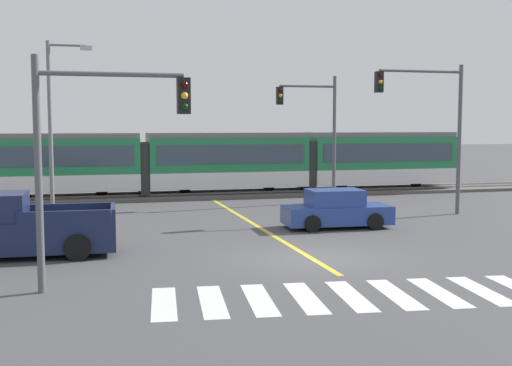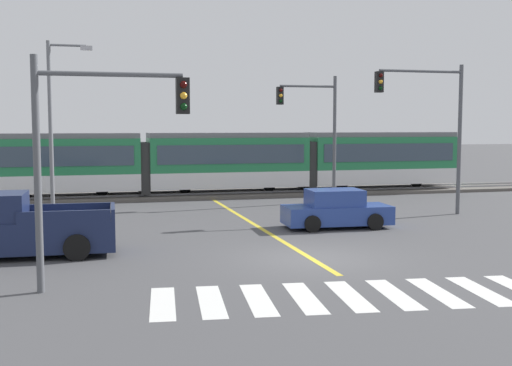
# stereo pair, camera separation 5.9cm
# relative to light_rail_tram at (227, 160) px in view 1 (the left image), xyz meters

# --- Properties ---
(ground_plane) EXTENTS (200.00, 200.00, 0.00)m
(ground_plane) POSITION_rel_light_rail_tram_xyz_m (-1.20, -17.67, -2.05)
(ground_plane) COLOR #474749
(track_bed) EXTENTS (120.00, 4.00, 0.18)m
(track_bed) POSITION_rel_light_rail_tram_xyz_m (-1.20, 0.01, -1.96)
(track_bed) COLOR #56514C
(track_bed) RESTS_ON ground
(rail_near) EXTENTS (120.00, 0.08, 0.10)m
(rail_near) POSITION_rel_light_rail_tram_xyz_m (-1.20, -0.71, -1.82)
(rail_near) COLOR #939399
(rail_near) RESTS_ON track_bed
(rail_far) EXTENTS (120.00, 0.08, 0.10)m
(rail_far) POSITION_rel_light_rail_tram_xyz_m (-1.20, 0.73, -1.82)
(rail_far) COLOR #939399
(rail_far) RESTS_ON track_bed
(light_rail_tram) EXTENTS (28.00, 2.64, 3.43)m
(light_rail_tram) POSITION_rel_light_rail_tram_xyz_m (0.00, 0.00, 0.00)
(light_rail_tram) COLOR silver
(light_rail_tram) RESTS_ON track_bed
(crosswalk_stripe_0) EXTENTS (0.87, 2.84, 0.01)m
(crosswalk_stripe_0) POSITION_rel_light_rail_tram_xyz_m (-6.12, -21.45, -2.04)
(crosswalk_stripe_0) COLOR silver
(crosswalk_stripe_0) RESTS_ON ground
(crosswalk_stripe_1) EXTENTS (0.87, 2.84, 0.01)m
(crosswalk_stripe_1) POSITION_rel_light_rail_tram_xyz_m (-5.03, -21.57, -2.04)
(crosswalk_stripe_1) COLOR silver
(crosswalk_stripe_1) RESTS_ON ground
(crosswalk_stripe_2) EXTENTS (0.87, 2.84, 0.01)m
(crosswalk_stripe_2) POSITION_rel_light_rail_tram_xyz_m (-3.93, -21.70, -2.04)
(crosswalk_stripe_2) COLOR silver
(crosswalk_stripe_2) RESTS_ON ground
(crosswalk_stripe_3) EXTENTS (0.87, 2.84, 0.01)m
(crosswalk_stripe_3) POSITION_rel_light_rail_tram_xyz_m (-2.84, -21.82, -2.04)
(crosswalk_stripe_3) COLOR silver
(crosswalk_stripe_3) RESTS_ON ground
(crosswalk_stripe_4) EXTENTS (0.87, 2.84, 0.01)m
(crosswalk_stripe_4) POSITION_rel_light_rail_tram_xyz_m (-1.75, -21.94, -2.04)
(crosswalk_stripe_4) COLOR silver
(crosswalk_stripe_4) RESTS_ON ground
(crosswalk_stripe_5) EXTENTS (0.87, 2.84, 0.01)m
(crosswalk_stripe_5) POSITION_rel_light_rail_tram_xyz_m (-0.65, -22.06, -2.04)
(crosswalk_stripe_5) COLOR silver
(crosswalk_stripe_5) RESTS_ON ground
(crosswalk_stripe_6) EXTENTS (0.87, 2.84, 0.01)m
(crosswalk_stripe_6) POSITION_rel_light_rail_tram_xyz_m (0.44, -22.18, -2.04)
(crosswalk_stripe_6) COLOR silver
(crosswalk_stripe_6) RESTS_ON ground
(crosswalk_stripe_7) EXTENTS (0.87, 2.84, 0.01)m
(crosswalk_stripe_7) POSITION_rel_light_rail_tram_xyz_m (1.53, -22.30, -2.04)
(crosswalk_stripe_7) COLOR silver
(crosswalk_stripe_7) RESTS_ON ground
(lane_centre_line) EXTENTS (0.20, 18.01, 0.01)m
(lane_centre_line) POSITION_rel_light_rail_tram_xyz_m (-1.20, -11.00, -2.04)
(lane_centre_line) COLOR gold
(lane_centre_line) RESTS_ON ground
(sedan_crossing) EXTENTS (4.28, 2.08, 1.52)m
(sedan_crossing) POSITION_rel_light_rail_tram_xyz_m (1.74, -12.34, -1.35)
(sedan_crossing) COLOR #284293
(sedan_crossing) RESTS_ON ground
(pickup_truck) EXTENTS (5.46, 2.37, 1.98)m
(pickup_truck) POSITION_rel_light_rail_tram_xyz_m (-9.74, -15.12, -1.20)
(pickup_truck) COLOR #192347
(pickup_truck) RESTS_ON ground
(traffic_light_near_left) EXTENTS (3.75, 0.38, 5.70)m
(traffic_light_near_left) POSITION_rel_light_rail_tram_xyz_m (-7.58, -19.75, 1.74)
(traffic_light_near_left) COLOR #515459
(traffic_light_near_left) RESTS_ON ground
(traffic_light_mid_right) EXTENTS (4.25, 0.38, 6.73)m
(traffic_light_mid_right) POSITION_rel_light_rail_tram_xyz_m (7.19, -10.10, 2.45)
(traffic_light_mid_right) COLOR #515459
(traffic_light_mid_right) RESTS_ON ground
(traffic_light_far_right) EXTENTS (3.25, 0.38, 6.58)m
(traffic_light_far_right) POSITION_rel_light_rail_tram_xyz_m (3.81, -4.27, 2.20)
(traffic_light_far_right) COLOR #515459
(traffic_light_far_right) RESTS_ON ground
(street_lamp_west) EXTENTS (2.13, 0.28, 8.04)m
(street_lamp_west) POSITION_rel_light_rail_tram_xyz_m (-9.22, -3.44, 2.54)
(street_lamp_west) COLOR slate
(street_lamp_west) RESTS_ON ground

